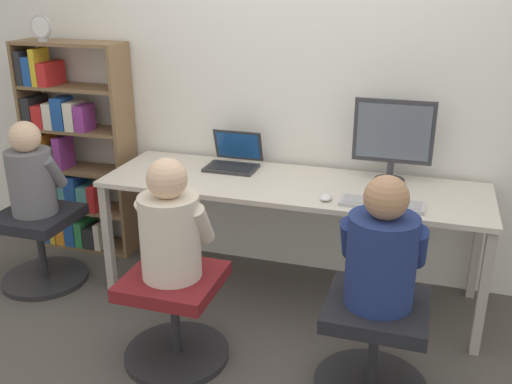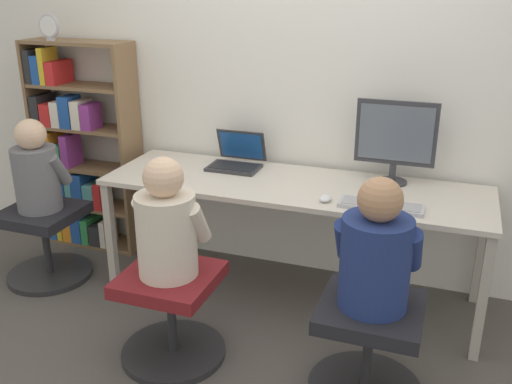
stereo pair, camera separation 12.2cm
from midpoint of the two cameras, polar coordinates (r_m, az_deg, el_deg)
ground_plane at (r=3.46m, az=2.85°, el=-12.90°), size 14.00×14.00×0.00m
wall_back at (r=3.67m, az=6.76°, el=10.96°), size 10.00×0.05×2.60m
desk at (r=3.44m, az=4.75°, el=-0.16°), size 2.30×0.70×0.76m
desktop_monitor at (r=3.45m, az=14.76°, el=5.10°), size 0.47×0.18×0.50m
laptop at (r=3.69m, az=-1.03°, el=3.22°), size 0.33×0.29×0.23m
keyboard at (r=3.13m, az=13.50°, el=-1.35°), size 0.45×0.15×0.03m
computer_mouse_by_keyboard at (r=3.17m, az=8.05°, el=-0.64°), size 0.06×0.10×0.03m
office_chair_left at (r=2.87m, az=12.40°, el=-14.77°), size 0.56×0.56×0.50m
office_chair_right at (r=3.08m, az=-7.31°, el=-11.73°), size 0.56×0.56×0.50m
person_at_monitor at (r=2.62m, az=13.23°, el=-5.97°), size 0.39×0.32×0.62m
person_at_laptop at (r=2.85m, az=-7.72°, el=-3.32°), size 0.37×0.31×0.62m
bookshelf at (r=4.36m, az=-16.76°, el=3.47°), size 0.78×0.27×1.51m
desk_clock at (r=4.18m, az=-19.17°, el=15.34°), size 0.15×0.03×0.17m
office_chair_side at (r=4.04m, az=-19.47°, el=-4.54°), size 0.56×0.56×0.50m
person_near_shelf at (r=3.87m, az=-20.29°, el=2.00°), size 0.35×0.29×0.60m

